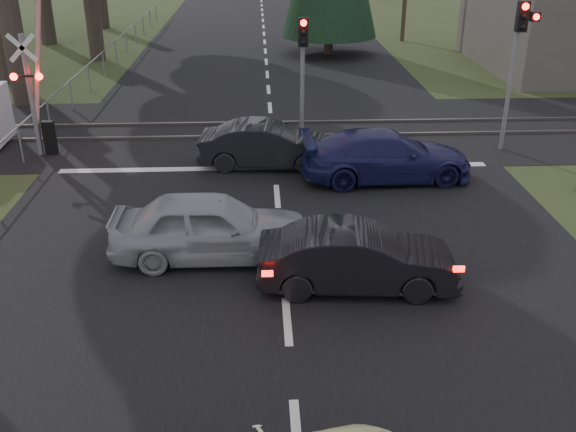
{
  "coord_description": "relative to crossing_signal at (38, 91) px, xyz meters",
  "views": [
    {
      "loc": [
        -0.47,
        -10.15,
        6.95
      ],
      "look_at": [
        0.11,
        1.93,
        1.3
      ],
      "focal_mm": 40.0,
      "sensor_mm": 36.0,
      "label": 1
    }
  ],
  "objects": [
    {
      "name": "ground",
      "position": [
        7.27,
        -9.79,
        -2.06
      ],
      "size": [
        120.0,
        120.0,
        0.0
      ],
      "primitive_type": "plane",
      "color": "#2D3C1B",
      "rests_on": "ground"
    },
    {
      "name": "road",
      "position": [
        7.27,
        0.21,
        -2.05
      ],
      "size": [
        14.0,
        100.0,
        0.01
      ],
      "primitive_type": "cube",
      "color": "black",
      "rests_on": "ground"
    },
    {
      "name": "rail_corridor",
      "position": [
        7.27,
        2.21,
        -2.05
      ],
      "size": [
        120.0,
        8.0,
        0.01
      ],
      "primitive_type": "cube",
      "color": "black",
      "rests_on": "ground"
    },
    {
      "name": "stop_line",
      "position": [
        7.27,
        -1.59,
        -2.05
      ],
      "size": [
        13.0,
        0.35,
        0.0
      ],
      "primitive_type": "cube",
      "color": "silver",
      "rests_on": "ground"
    },
    {
      "name": "rail_near",
      "position": [
        7.27,
        1.41,
        -2.01
      ],
      "size": [
        120.0,
        0.12,
        0.1
      ],
      "primitive_type": "cube",
      "color": "#59544C",
      "rests_on": "ground"
    },
    {
      "name": "rail_far",
      "position": [
        7.27,
        3.01,
        -2.01
      ],
      "size": [
        120.0,
        0.12,
        0.1
      ],
      "primitive_type": "cube",
      "color": "#59544C",
      "rests_on": "ground"
    },
    {
      "name": "crossing_signal",
      "position": [
        0.0,
        0.0,
        0.0
      ],
      "size": [
        1.62,
        0.38,
        6.96
      ],
      "color": "slate",
      "rests_on": "ground"
    },
    {
      "name": "traffic_signal_right",
      "position": [
        14.82,
        -0.31,
        1.26
      ],
      "size": [
        0.68,
        0.48,
        4.7
      ],
      "color": "slate",
      "rests_on": "ground"
    },
    {
      "name": "traffic_signal_center",
      "position": [
        8.27,
        0.89,
        0.75
      ],
      "size": [
        0.32,
        0.48,
        4.1
      ],
      "color": "slate",
      "rests_on": "ground"
    },
    {
      "name": "fence_left",
      "position": [
        -0.53,
        12.71,
        -2.06
      ],
      "size": [
        0.1,
        36.0,
        1.2
      ],
      "primitive_type": null,
      "color": "slate",
      "rests_on": "ground"
    },
    {
      "name": "dark_hatchback",
      "position": [
        8.75,
        -8.6,
        -1.39
      ],
      "size": [
        4.12,
        1.67,
        1.33
      ],
      "primitive_type": "imported",
      "rotation": [
        0.0,
        0.0,
        1.5
      ],
      "color": "black",
      "rests_on": "ground"
    },
    {
      "name": "silver_car",
      "position": [
        5.71,
        -7.16,
        -1.31
      ],
      "size": [
        4.41,
        1.8,
        1.5
      ],
      "primitive_type": "imported",
      "rotation": [
        0.0,
        0.0,
        1.56
      ],
      "color": "#94979B",
      "rests_on": "ground"
    },
    {
      "name": "blue_sedan",
      "position": [
        10.46,
        -2.64,
        -1.35
      ],
      "size": [
        5.01,
        2.26,
        1.42
      ],
      "primitive_type": "imported",
      "rotation": [
        0.0,
        0.0,
        1.63
      ],
      "color": "#181948",
      "rests_on": "ground"
    },
    {
      "name": "dark_car_far",
      "position": [
        7.07,
        -1.43,
        -1.38
      ],
      "size": [
        4.24,
        1.82,
        1.36
      ],
      "primitive_type": "imported",
      "rotation": [
        0.0,
        0.0,
        1.48
      ],
      "color": "black",
      "rests_on": "ground"
    }
  ]
}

